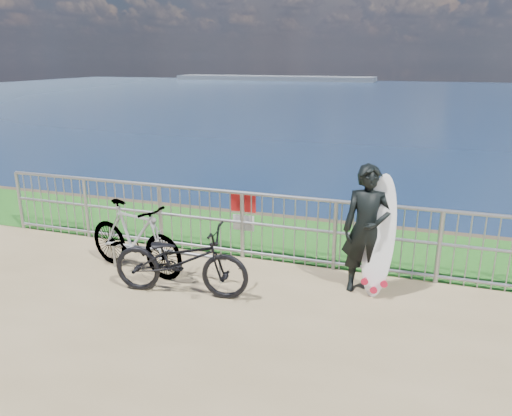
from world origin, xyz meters
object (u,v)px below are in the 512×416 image
(surfer, at_px, (367,230))
(bicycle_near, at_px, (181,260))
(surfboard, at_px, (378,241))
(bicycle_far, at_px, (135,237))

(surfer, bearing_deg, bicycle_near, -166.01)
(surfer, relative_size, surfboard, 1.07)
(surfer, distance_m, bicycle_near, 2.59)
(bicycle_near, height_order, bicycle_far, bicycle_far)
(surfer, distance_m, surfboard, 0.21)
(bicycle_near, relative_size, bicycle_far, 1.04)
(bicycle_near, bearing_deg, surfboard, -77.96)
(surfboard, xyz_separation_m, bicycle_near, (-2.55, -0.88, -0.28))
(surfboard, xyz_separation_m, bicycle_far, (-3.55, -0.43, -0.23))
(surfer, height_order, bicycle_far, surfer)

